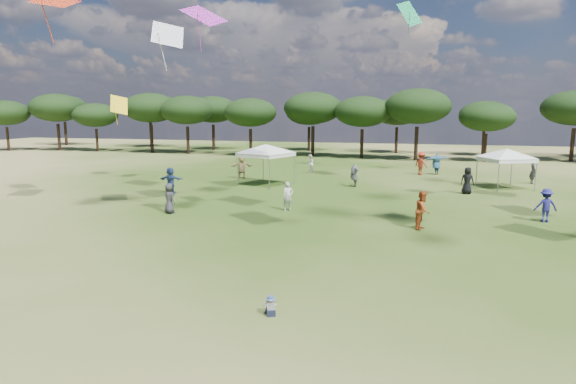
# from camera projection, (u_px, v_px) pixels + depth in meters

# --- Properties ---
(ground) EXTENTS (140.00, 140.00, 0.00)m
(ground) POSITION_uv_depth(u_px,v_px,m) (245.00, 356.00, 10.39)
(ground) COLOR #365118
(ground) RESTS_ON ground
(tree_line) EXTENTS (108.78, 17.63, 7.77)m
(tree_line) POSITION_uv_depth(u_px,v_px,m) (410.00, 109.00, 54.01)
(tree_line) COLOR black
(tree_line) RESTS_ON ground
(tent_left) EXTENTS (5.77, 5.77, 3.20)m
(tent_left) POSITION_uv_depth(u_px,v_px,m) (266.00, 146.00, 33.81)
(tent_left) COLOR gray
(tent_left) RESTS_ON ground
(tent_right) EXTENTS (5.26, 5.26, 3.01)m
(tent_right) POSITION_uv_depth(u_px,v_px,m) (507.00, 150.00, 32.37)
(tent_right) COLOR gray
(tent_right) RESTS_ON ground
(toddler) EXTENTS (0.40, 0.43, 0.53)m
(toddler) POSITION_uv_depth(u_px,v_px,m) (271.00, 307.00, 12.41)
(toddler) COLOR black
(toddler) RESTS_ON ground
(festival_crowd) EXTENTS (28.65, 20.92, 1.93)m
(festival_crowd) POSITION_uv_depth(u_px,v_px,m) (381.00, 175.00, 33.00)
(festival_crowd) COLOR #2E2D32
(festival_crowd) RESTS_ON ground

